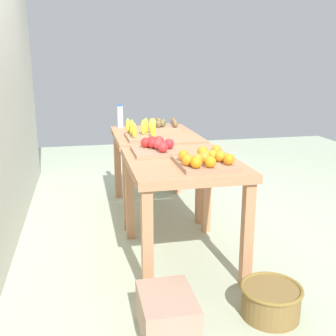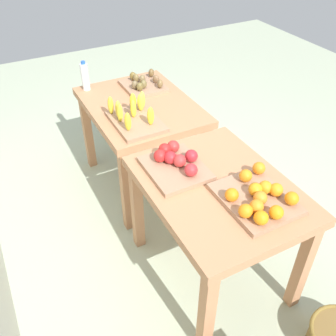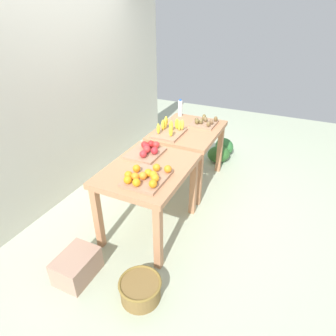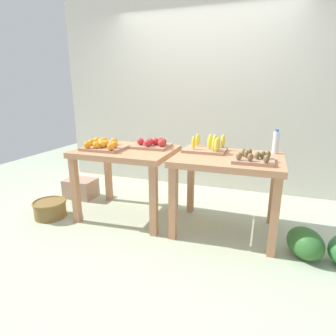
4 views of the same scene
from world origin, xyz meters
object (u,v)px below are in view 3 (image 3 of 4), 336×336
at_px(apple_bin, 147,151).
at_px(wicker_basket, 140,289).
at_px(banana_crate, 170,130).
at_px(display_table_left, 148,177).
at_px(display_table_right, 188,137).
at_px(cardboard_produce_box, 77,266).
at_px(water_bottle, 180,108).
at_px(kiwi_bin, 204,122).
at_px(watermelon_pile, 222,150).
at_px(orange_bin, 146,177).

bearing_deg(apple_bin, wicker_basket, -155.48).
bearing_deg(banana_crate, display_table_left, -169.93).
distance_m(display_table_right, cardboard_produce_box, 2.10).
bearing_deg(cardboard_produce_box, water_bottle, -0.05).
height_order(kiwi_bin, water_bottle, water_bottle).
distance_m(kiwi_bin, cardboard_produce_box, 2.39).
distance_m(display_table_left, display_table_right, 1.12).
height_order(display_table_right, banana_crate, banana_crate).
bearing_deg(apple_bin, cardboard_produce_box, 172.41).
relative_size(kiwi_bin, watermelon_pile, 0.49).
relative_size(watermelon_pile, cardboard_produce_box, 1.85).
relative_size(display_table_right, orange_bin, 2.36).
bearing_deg(banana_crate, watermelon_pile, -20.33).
height_order(display_table_left, display_table_right, same).
bearing_deg(wicker_basket, cardboard_produce_box, 94.25).
bearing_deg(kiwi_bin, display_table_left, 174.10).
distance_m(display_table_right, banana_crate, 0.34).
distance_m(orange_bin, kiwi_bin, 1.58).
distance_m(kiwi_bin, wicker_basket, 2.32).
xyz_separation_m(banana_crate, kiwi_bin, (0.49, -0.30, -0.02)).
bearing_deg(display_table_left, kiwi_bin, -5.90).
distance_m(orange_bin, apple_bin, 0.54).
xyz_separation_m(display_table_left, cardboard_produce_box, (-0.88, 0.30, -0.55)).
bearing_deg(orange_bin, display_table_right, 4.37).
bearing_deg(display_table_right, apple_bin, 170.25).
xyz_separation_m(display_table_left, banana_crate, (0.87, 0.16, 0.17)).
relative_size(apple_bin, banana_crate, 0.91).
height_order(banana_crate, kiwi_bin, banana_crate).
height_order(display_table_left, kiwi_bin, kiwi_bin).
bearing_deg(water_bottle, kiwi_bin, -113.61).
distance_m(apple_bin, cardboard_produce_box, 1.35).
relative_size(orange_bin, kiwi_bin, 1.23).
distance_m(display_table_right, watermelon_pile, 1.08).
height_order(display_table_left, water_bottle, water_bottle).
bearing_deg(water_bottle, wicker_basket, -164.80).
relative_size(display_table_left, kiwi_bin, 2.89).
bearing_deg(display_table_right, wicker_basket, -169.84).
bearing_deg(orange_bin, wicker_basket, -157.95).
distance_m(apple_bin, kiwi_bin, 1.14).
distance_m(display_table_left, kiwi_bin, 1.38).
bearing_deg(display_table_right, watermelon_pile, -16.60).
relative_size(banana_crate, cardboard_produce_box, 1.10).
height_order(banana_crate, cardboard_produce_box, banana_crate).
bearing_deg(banana_crate, water_bottle, 11.91).
relative_size(display_table_right, cardboard_produce_box, 2.60).
xyz_separation_m(watermelon_pile, cardboard_produce_box, (-2.90, 0.57, -0.01)).
bearing_deg(cardboard_produce_box, banana_crate, -4.71).
bearing_deg(water_bottle, display_table_right, -145.38).
bearing_deg(orange_bin, banana_crate, 13.23).
bearing_deg(water_bottle, orange_bin, -167.28).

